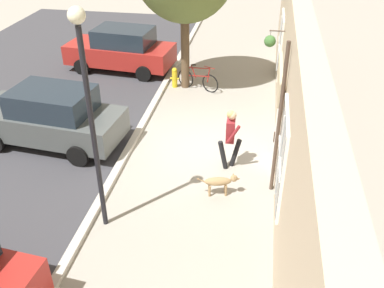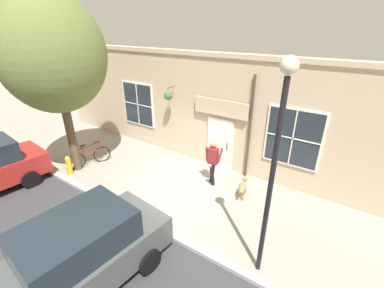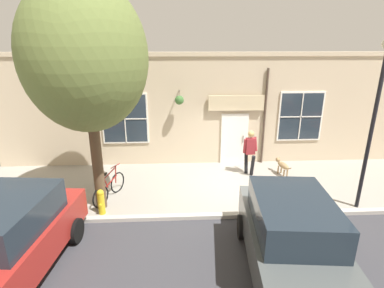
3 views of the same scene
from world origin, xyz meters
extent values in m
plane|color=gray|center=(0.00, 0.00, 0.00)|extent=(90.00, 90.00, 0.00)
cube|color=#B2ADA3|center=(2.00, 0.00, 0.06)|extent=(0.20, 28.00, 0.12)
cube|color=#C6B293|center=(-2.35, 0.00, 2.15)|extent=(0.30, 18.00, 4.30)
cube|color=#C6B293|center=(-2.35, 0.00, 4.38)|extent=(0.42, 18.00, 0.16)
cube|color=white|center=(-2.18, 0.54, 1.05)|extent=(0.10, 1.10, 2.10)
cube|color=#232D38|center=(-2.15, 0.54, 1.00)|extent=(0.03, 0.90, 1.90)
cylinder|color=#47382D|center=(-2.09, 0.89, 1.05)|extent=(0.03, 0.03, 0.30)
cube|color=beige|center=(-2.08, 0.54, 2.55)|extent=(0.08, 2.20, 0.60)
cylinder|color=#47382D|center=(-2.12, 1.72, 1.94)|extent=(0.09, 0.09, 3.87)
cylinder|color=#47382D|center=(-1.96, -1.70, 3.05)|extent=(0.44, 0.04, 0.04)
cylinder|color=#47382D|center=(-1.78, -1.70, 2.87)|extent=(0.01, 0.01, 0.34)
cone|color=#2D2823|center=(-1.78, -1.70, 2.65)|extent=(0.32, 0.32, 0.18)
sphere|color=#3D6B33|center=(-1.78, -1.70, 2.74)|extent=(0.34, 0.34, 0.34)
cube|color=white|center=(-2.18, -3.85, 1.95)|extent=(0.08, 1.82, 2.02)
cube|color=#232D38|center=(-2.15, -3.85, 1.95)|extent=(0.03, 1.70, 1.90)
cube|color=white|center=(-2.13, -3.85, 1.95)|extent=(0.04, 0.04, 1.90)
cube|color=white|center=(-2.13, -3.85, 1.95)|extent=(0.04, 1.70, 0.04)
cube|color=white|center=(-2.18, 3.22, 1.95)|extent=(0.08, 1.82, 2.02)
cube|color=#232D38|center=(-2.15, 3.22, 1.95)|extent=(0.03, 1.70, 1.90)
cube|color=white|center=(-2.13, 3.22, 1.95)|extent=(0.04, 0.04, 1.90)
cube|color=white|center=(-2.13, 3.22, 1.95)|extent=(0.04, 1.70, 0.04)
cylinder|color=black|center=(-1.11, 0.83, 0.42)|extent=(0.30, 0.14, 0.84)
cylinder|color=black|center=(-0.79, 1.00, 0.42)|extent=(0.30, 0.14, 0.84)
cube|color=maroon|center=(-0.95, 0.91, 1.14)|extent=(0.23, 0.35, 0.61)
sphere|color=tan|center=(-0.97, 0.91, 1.60)|extent=(0.23, 0.23, 0.23)
sphere|color=tan|center=(-0.94, 0.91, 1.62)|extent=(0.22, 0.22, 0.22)
cylinder|color=maroon|center=(-0.91, 0.69, 1.16)|extent=(0.16, 0.09, 0.57)
cylinder|color=maroon|center=(-1.06, 1.14, 1.18)|extent=(0.33, 0.09, 0.52)
ellipsoid|color=#997A51|center=(-0.79, 2.18, 0.40)|extent=(0.71, 0.38, 0.21)
cylinder|color=#997A51|center=(-0.97, 2.06, 0.15)|extent=(0.06, 0.06, 0.30)
cylinder|color=#997A51|center=(-1.00, 2.20, 0.15)|extent=(0.06, 0.06, 0.30)
cylinder|color=#997A51|center=(-0.58, 2.15, 0.15)|extent=(0.06, 0.06, 0.30)
cylinder|color=#997A51|center=(-0.61, 2.29, 0.15)|extent=(0.06, 0.06, 0.30)
sphere|color=#997A51|center=(-1.18, 2.09, 0.48)|extent=(0.18, 0.18, 0.18)
cone|color=#997A51|center=(-1.29, 2.07, 0.46)|extent=(0.12, 0.11, 0.09)
cone|color=#997A51|center=(-1.16, 2.04, 0.56)|extent=(0.06, 0.06, 0.07)
cone|color=#997A51|center=(-1.18, 2.14, 0.56)|extent=(0.06, 0.06, 0.07)
cylinder|color=#997A51|center=(-0.38, 2.27, 0.45)|extent=(0.21, 0.08, 0.14)
cylinder|color=brown|center=(1.20, -4.16, 1.59)|extent=(0.31, 0.31, 3.17)
ellipsoid|color=olive|center=(1.20, -4.16, 4.43)|extent=(3.61, 3.25, 3.97)
sphere|color=olive|center=(1.58, -3.85, 3.80)|extent=(2.07, 2.07, 2.07)
torus|color=black|center=(0.20, -3.84, 0.33)|extent=(0.65, 0.36, 0.70)
torus|color=black|center=(1.19, -4.17, 0.33)|extent=(0.65, 0.36, 0.70)
cylinder|color=maroon|center=(0.70, -4.00, 0.53)|extent=(0.95, 0.35, 0.18)
cylinder|color=maroon|center=(0.87, -4.06, 0.67)|extent=(0.22, 0.11, 0.48)
cylinder|color=maroon|center=(0.65, -3.99, 0.85)|extent=(0.80, 0.30, 0.16)
cylinder|color=maroon|center=(0.28, -3.86, 0.65)|extent=(0.12, 0.07, 0.58)
cylinder|color=maroon|center=(0.24, -3.85, 0.95)|extent=(0.42, 0.23, 0.03)
ellipsoid|color=black|center=(0.87, -4.06, 0.93)|extent=(0.27, 0.17, 0.09)
cylinder|color=black|center=(2.89, -4.39, 0.31)|extent=(0.63, 0.24, 0.62)
cylinder|color=black|center=(2.72, -6.14, 0.31)|extent=(0.63, 0.24, 0.62)
cube|color=#474C4C|center=(4.37, 0.54, 0.69)|extent=(4.45, 2.18, 0.76)
cube|color=#1E2833|center=(4.15, 0.56, 1.41)|extent=(2.38, 1.76, 0.68)
cylinder|color=black|center=(3.13, 1.55, 0.31)|extent=(0.63, 0.24, 0.62)
cylinder|color=black|center=(2.95, -0.20, 0.31)|extent=(0.63, 0.24, 0.62)
cylinder|color=black|center=(1.61, 3.67, 2.29)|extent=(0.11, 0.11, 4.57)
sphere|color=beige|center=(1.61, 3.67, 4.75)|extent=(0.32, 0.32, 0.32)
cylinder|color=gold|center=(1.59, -4.06, 0.31)|extent=(0.20, 0.20, 0.62)
sphere|color=gold|center=(1.59, -4.06, 0.67)|extent=(0.20, 0.20, 0.20)
cylinder|color=gold|center=(1.71, -4.06, 0.34)|extent=(0.10, 0.07, 0.07)
cylinder|color=gold|center=(1.47, -4.06, 0.34)|extent=(0.10, 0.07, 0.07)
camera|label=1|loc=(-1.60, 10.63, 6.73)|focal=40.00mm
camera|label=2|loc=(6.12, 4.78, 5.36)|focal=24.00mm
camera|label=3|loc=(9.45, -1.82, 4.76)|focal=28.00mm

